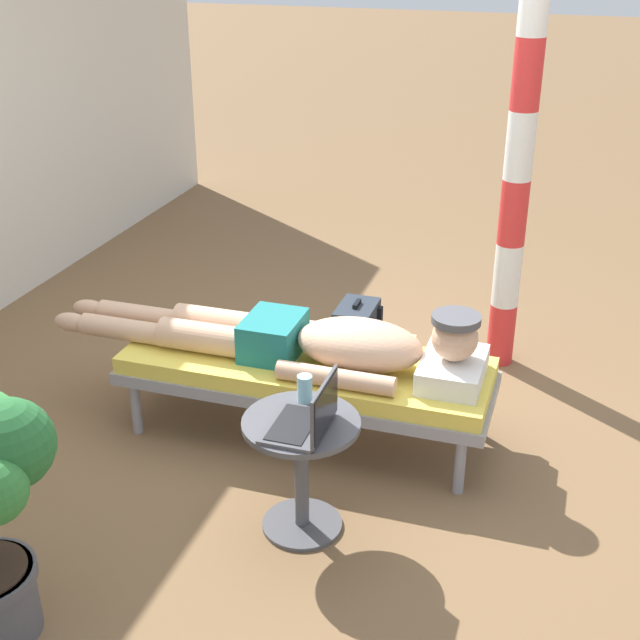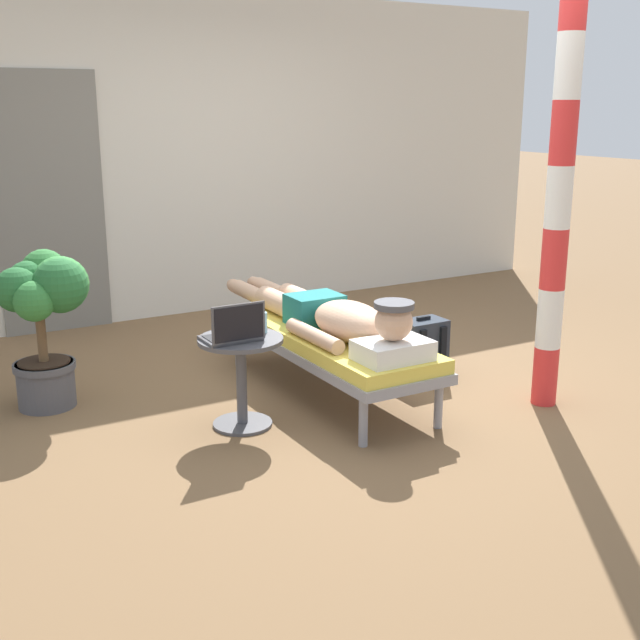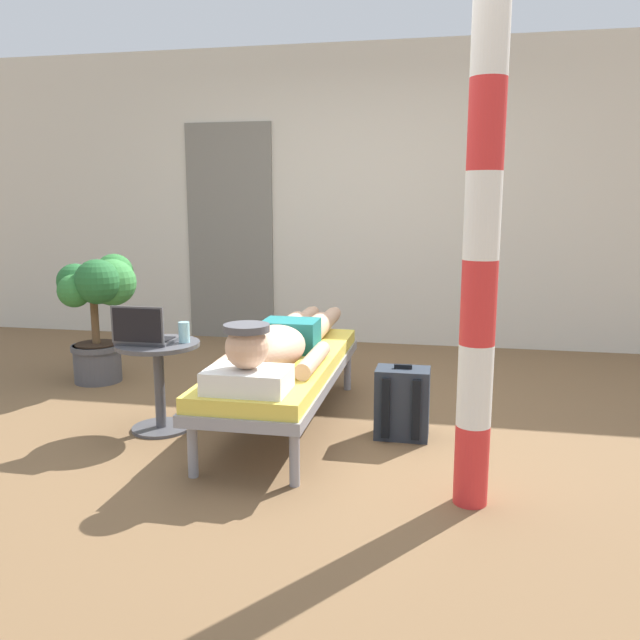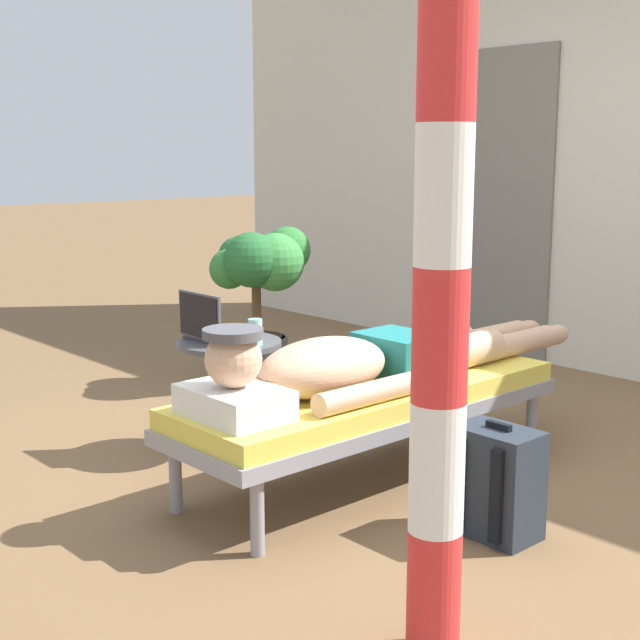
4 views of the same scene
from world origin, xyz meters
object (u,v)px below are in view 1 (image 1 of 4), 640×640
object	(u,v)px
person_reclining	(313,341)
porch_post	(520,145)
backpack	(355,339)
side_table	(301,456)
drink_glass	(305,389)
laptop	(308,418)
lounge_chair	(306,372)

from	to	relation	value
person_reclining	porch_post	bearing A→B (deg)	-36.55
backpack	side_table	bearing A→B (deg)	-173.47
side_table	porch_post	distance (m)	2.06
side_table	drink_glass	xyz separation A→B (m)	(0.15, 0.04, 0.23)
person_reclining	backpack	distance (m)	0.77
laptop	porch_post	xyz separation A→B (m)	(1.81, -0.55, 0.68)
side_table	backpack	distance (m)	1.41
drink_glass	porch_post	world-z (taller)	porch_post
drink_glass	backpack	world-z (taller)	drink_glass
side_table	backpack	world-z (taller)	side_table
lounge_chair	person_reclining	size ratio (longest dim) A/B	0.83
lounge_chair	porch_post	bearing A→B (deg)	-37.72
lounge_chair	drink_glass	xyz separation A→B (m)	(-0.54, -0.18, 0.24)
lounge_chair	porch_post	world-z (taller)	porch_post
side_table	laptop	bearing A→B (deg)	-139.48
lounge_chair	drink_glass	size ratio (longest dim) A/B	15.29
backpack	porch_post	size ratio (longest dim) A/B	0.17
laptop	side_table	bearing A→B (deg)	40.52
side_table	laptop	xyz separation A→B (m)	(-0.06, -0.05, 0.23)
side_table	porch_post	bearing A→B (deg)	-19.05
lounge_chair	person_reclining	xyz separation A→B (m)	(0.00, -0.03, 0.17)
backpack	lounge_chair	bearing A→B (deg)	175.53
porch_post	side_table	bearing A→B (deg)	160.95
lounge_chair	side_table	distance (m)	0.73
side_table	porch_post	world-z (taller)	porch_post
side_table	laptop	size ratio (longest dim) A/B	1.69
porch_post	drink_glass	bearing A→B (deg)	158.22
drink_glass	backpack	bearing A→B (deg)	5.71
laptop	backpack	distance (m)	1.52
laptop	backpack	xyz separation A→B (m)	(1.45, 0.21, -0.39)
side_table	backpack	xyz separation A→B (m)	(1.39, 0.16, -0.16)
lounge_chair	backpack	distance (m)	0.72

